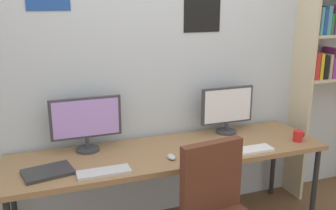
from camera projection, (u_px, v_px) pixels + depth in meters
The scene contains 10 objects.
wall_back at pixel (153, 69), 3.20m from camera, with size 4.85×0.11×2.60m.
desk at pixel (170, 156), 2.98m from camera, with size 2.45×0.68×0.74m.
bookshelf at pixel (335, 44), 3.54m from camera, with size 0.83×0.28×2.25m.
monitor_left at pixel (86, 121), 2.90m from camera, with size 0.54×0.18×0.42m.
monitor_right at pixel (227, 108), 3.30m from camera, with size 0.47×0.18×0.41m.
keyboard_left at pixel (104, 172), 2.57m from camera, with size 0.36×0.13×0.02m, color silver.
keyboard_right at pixel (249, 150), 2.94m from camera, with size 0.38×0.13×0.02m, color silver.
computer_mouse at pixel (171, 157), 2.81m from camera, with size 0.06×0.10×0.03m, color silver.
laptop_closed at pixel (48, 172), 2.57m from camera, with size 0.32×0.22×0.02m, color #2D2D2D.
coffee_mug at pixel (298, 136), 3.15m from camera, with size 0.11×0.08×0.09m.
Camera 1 is at (-0.96, -1.99, 1.88)m, focal length 41.08 mm.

